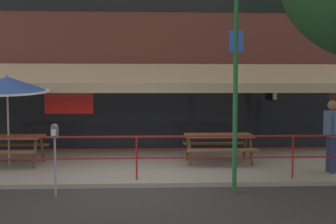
{
  "coord_description": "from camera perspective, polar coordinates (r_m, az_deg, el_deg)",
  "views": [
    {
      "loc": [
        0.36,
        -7.77,
        2.1
      ],
      "look_at": [
        0.74,
        1.6,
        1.5
      ],
      "focal_mm": 40.0,
      "sensor_mm": 36.0,
      "label": 1
    }
  ],
  "objects": [
    {
      "name": "parking_meter_far",
      "position": [
        7.52,
        -16.89,
        -3.77
      ],
      "size": [
        0.15,
        0.16,
        1.42
      ],
      "color": "gray",
      "rests_on": "ground"
    },
    {
      "name": "restaurant_building",
      "position": [
        12.1,
        -4.08,
        11.1
      ],
      "size": [
        15.0,
        1.6,
        7.38
      ],
      "color": "brown",
      "rests_on": "ground"
    },
    {
      "name": "patio_railing",
      "position": [
        8.18,
        -4.82,
        -5.51
      ],
      "size": [
        13.84,
        0.04,
        0.97
      ],
      "color": "maroon",
      "rests_on": "patio_deck"
    },
    {
      "name": "street_sign_pole",
      "position": [
        7.49,
        10.24,
        4.01
      ],
      "size": [
        0.28,
        0.09,
        4.19
      ],
      "color": "#1E6033",
      "rests_on": "ground"
    },
    {
      "name": "ground_plane",
      "position": [
        8.05,
        -4.88,
        -11.47
      ],
      "size": [
        120.0,
        120.0,
        0.0
      ],
      "primitive_type": "plane",
      "color": "#2D2D30"
    },
    {
      "name": "patio_umbrella_left",
      "position": [
        10.58,
        -23.32,
        3.8
      ],
      "size": [
        2.14,
        2.14,
        2.39
      ],
      "color": "#B7B2A8",
      "rests_on": "patio_deck"
    },
    {
      "name": "picnic_table_left",
      "position": [
        10.58,
        -23.31,
        -4.21
      ],
      "size": [
        1.8,
        1.42,
        0.76
      ],
      "color": "brown",
      "rests_on": "patio_deck"
    },
    {
      "name": "picnic_table_centre",
      "position": [
        10.11,
        7.69,
        -4.29
      ],
      "size": [
        1.8,
        1.42,
        0.76
      ],
      "color": "brown",
      "rests_on": "patio_deck"
    },
    {
      "name": "patio_deck",
      "position": [
        9.99,
        -4.37,
        -8.19
      ],
      "size": [
        15.0,
        4.0,
        0.1
      ],
      "primitive_type": "cube",
      "color": "gray",
      "rests_on": "ground"
    },
    {
      "name": "pedestrian_walking",
      "position": [
        9.66,
        23.67,
        -2.85
      ],
      "size": [
        0.25,
        0.62,
        1.71
      ],
      "color": "navy",
      "rests_on": "patio_deck"
    }
  ]
}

